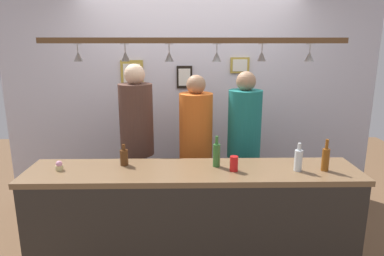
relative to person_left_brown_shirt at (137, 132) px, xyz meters
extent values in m
plane|color=brown|center=(0.56, -0.43, -1.06)|extent=(8.00, 8.00, 0.00)
cube|color=silver|center=(0.56, 0.67, 0.24)|extent=(4.40, 0.06, 2.60)
cube|color=brown|center=(0.56, -0.78, -0.13)|extent=(2.70, 0.55, 0.04)
cube|color=#2D2823|center=(0.56, -1.03, -0.61)|extent=(2.65, 0.04, 0.91)
cube|color=brown|center=(0.56, -0.73, 0.90)|extent=(2.20, 0.36, 0.04)
cylinder|color=silver|center=(-0.32, -0.71, 0.88)|extent=(0.06, 0.06, 0.00)
cylinder|color=silver|center=(-0.32, -0.71, 0.85)|extent=(0.01, 0.01, 0.06)
cone|color=silver|center=(-0.32, -0.71, 0.79)|extent=(0.07, 0.07, 0.08)
cylinder|color=silver|center=(0.04, -0.70, 0.88)|extent=(0.06, 0.06, 0.00)
cylinder|color=silver|center=(0.04, -0.70, 0.85)|extent=(0.01, 0.01, 0.06)
cone|color=silver|center=(0.04, -0.70, 0.79)|extent=(0.07, 0.07, 0.08)
cylinder|color=silver|center=(0.38, -0.76, 0.88)|extent=(0.06, 0.06, 0.00)
cylinder|color=silver|center=(0.38, -0.76, 0.85)|extent=(0.01, 0.01, 0.06)
cone|color=silver|center=(0.38, -0.76, 0.79)|extent=(0.07, 0.07, 0.08)
cylinder|color=silver|center=(0.73, -0.77, 0.88)|extent=(0.06, 0.06, 0.00)
cylinder|color=silver|center=(0.73, -0.77, 0.85)|extent=(0.01, 0.01, 0.06)
cone|color=silver|center=(0.73, -0.77, 0.79)|extent=(0.07, 0.07, 0.08)
cylinder|color=silver|center=(1.09, -0.71, 0.88)|extent=(0.06, 0.06, 0.00)
cylinder|color=silver|center=(1.09, -0.71, 0.85)|extent=(0.01, 0.01, 0.06)
cone|color=silver|center=(1.09, -0.71, 0.79)|extent=(0.07, 0.07, 0.08)
cylinder|color=silver|center=(1.44, -0.76, 0.88)|extent=(0.06, 0.06, 0.00)
cylinder|color=silver|center=(1.44, -0.76, 0.85)|extent=(0.01, 0.01, 0.06)
cone|color=silver|center=(1.44, -0.76, 0.79)|extent=(0.07, 0.07, 0.08)
cube|color=#2D334C|center=(0.00, 0.00, -0.64)|extent=(0.17, 0.18, 0.83)
cylinder|color=brown|center=(0.00, 0.00, 0.13)|extent=(0.34, 0.34, 0.72)
sphere|color=beige|center=(0.00, 0.00, 0.59)|extent=(0.21, 0.21, 0.21)
cube|color=#2D334C|center=(0.60, 0.00, -0.67)|extent=(0.17, 0.18, 0.78)
cylinder|color=orange|center=(0.60, 0.00, 0.06)|extent=(0.34, 0.34, 0.68)
sphere|color=#9E7556|center=(0.60, 0.00, 0.49)|extent=(0.19, 0.19, 0.19)
cube|color=#2D334C|center=(1.10, 0.00, -0.66)|extent=(0.17, 0.18, 0.80)
cylinder|color=#1E7A75|center=(1.10, 0.00, 0.08)|extent=(0.34, 0.34, 0.69)
sphere|color=#9E7556|center=(1.10, 0.00, 0.52)|extent=(0.20, 0.20, 0.20)
cylinder|color=#336B2D|center=(0.75, -0.71, -0.01)|extent=(0.06, 0.06, 0.19)
cylinder|color=#336B2D|center=(0.75, -0.71, 0.12)|extent=(0.03, 0.03, 0.07)
cylinder|color=#512D14|center=(-0.02, -0.66, -0.04)|extent=(0.07, 0.07, 0.13)
cylinder|color=#512D14|center=(-0.02, -0.66, 0.05)|extent=(0.03, 0.03, 0.05)
cylinder|color=brown|center=(1.61, -0.82, -0.02)|extent=(0.06, 0.06, 0.18)
cylinder|color=brown|center=(1.61, -0.82, 0.11)|extent=(0.03, 0.03, 0.08)
cylinder|color=silver|center=(1.40, -0.82, -0.02)|extent=(0.06, 0.06, 0.17)
cylinder|color=silver|center=(1.40, -0.82, 0.09)|extent=(0.03, 0.03, 0.06)
cylinder|color=red|center=(0.88, -0.82, -0.05)|extent=(0.07, 0.07, 0.12)
cylinder|color=beige|center=(-0.52, -0.77, -0.09)|extent=(0.06, 0.06, 0.04)
sphere|color=pink|center=(-0.52, -0.77, -0.06)|extent=(0.05, 0.05, 0.05)
cube|color=black|center=(0.49, 0.63, 0.50)|extent=(0.18, 0.02, 0.26)
cube|color=white|center=(0.49, 0.62, 0.50)|extent=(0.14, 0.01, 0.20)
cube|color=#B29338|center=(1.13, 0.63, 0.64)|extent=(0.22, 0.02, 0.18)
cube|color=white|center=(1.13, 0.62, 0.64)|extent=(0.17, 0.01, 0.14)
cube|color=#B29338|center=(-0.12, 0.63, 0.53)|extent=(0.26, 0.02, 0.34)
cube|color=white|center=(-0.12, 0.62, 0.53)|extent=(0.20, 0.01, 0.26)
camera|label=1|loc=(0.50, -3.39, 0.88)|focal=32.08mm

